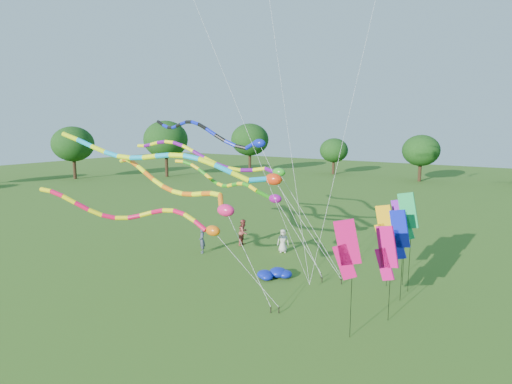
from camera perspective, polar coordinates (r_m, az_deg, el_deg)
The scene contains 18 objects.
ground at distance 20.94m, azimuth -4.30°, elevation -14.93°, with size 160.00×160.00×0.00m, color #2A5917.
tree_ring at distance 19.43m, azimuth 0.12°, elevation -0.14°, with size 115.92×118.62×9.43m.
tube_kite_red at distance 20.80m, azimuth -13.87°, elevation -3.19°, with size 10.56×4.57×5.96m.
tube_kite_orange at distance 24.53m, azimuth -10.02°, elevation 0.54°, with size 14.10×3.68×6.86m.
tube_kite_purple at distance 26.40m, azimuth -5.17°, elevation 4.38°, with size 14.53×1.57×8.05m.
tube_kite_blue at distance 27.26m, azimuth -5.74°, elevation 7.70°, with size 14.00×2.13×9.31m.
tube_kite_cyan at distance 24.36m, azimuth -9.18°, elevation 3.83°, with size 15.94×5.20×8.54m.
tube_kite_green at distance 27.22m, azimuth -2.64°, elevation 0.97°, with size 11.93×1.89×6.49m.
banner_pole_orange at distance 23.34m, azimuth 16.76°, elevation -4.60°, with size 1.16×0.16×4.40m.
banner_pole_blue_b at distance 21.65m, azimuth 18.51°, elevation -5.42°, with size 1.14×0.37×4.53m.
banner_pole_magenta_a at distance 17.25m, azimuth 11.98°, elevation -7.54°, with size 1.12×0.45×4.90m.
banner_pole_magenta_b at distance 19.43m, azimuth 16.96°, elevation -7.83°, with size 1.15×0.36×4.25m.
banner_pole_violet at distance 23.67m, azimuth 18.74°, elevation -3.80°, with size 1.16×0.28×4.69m.
banner_pole_green at distance 22.81m, azimuth 19.49°, elevation -3.10°, with size 1.16×0.17×5.17m.
blue_nylon_heap at distance 24.00m, azimuth 2.81°, elevation -11.02°, with size 1.75×1.75×0.56m.
person_a at distance 28.76m, azimuth 3.61°, elevation -6.51°, with size 0.76×0.50×1.56m, color beige.
person_b at distance 28.78m, azimuth -7.20°, elevation -6.43°, with size 0.61×0.40×1.69m, color #3A3F51.
person_c at distance 30.32m, azimuth -1.67°, elevation -5.39°, with size 0.90×0.70×1.86m, color #9C3F39.
Camera 1 is at (11.73, -15.10, 8.53)m, focal length 30.00 mm.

